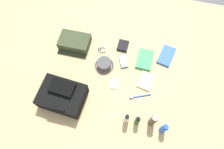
% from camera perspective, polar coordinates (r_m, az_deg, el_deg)
% --- Properties ---
extents(ground_plane, '(2.64, 2.02, 0.02)m').
position_cam_1_polar(ground_plane, '(1.70, -0.00, -0.71)').
color(ground_plane, tan).
rests_on(ground_plane, ground).
extents(backpack, '(0.35, 0.27, 0.15)m').
position_cam_1_polar(backpack, '(1.60, -13.92, -5.86)').
color(backpack, black).
rests_on(backpack, ground_plane).
extents(toiletry_pouch, '(0.27, 0.22, 0.08)m').
position_cam_1_polar(toiletry_pouch, '(1.83, -10.57, 8.96)').
color(toiletry_pouch, '#384228').
rests_on(toiletry_pouch, ground_plane).
extents(bucket_hat, '(0.16, 0.16, 0.06)m').
position_cam_1_polar(bucket_hat, '(1.70, -2.23, 2.93)').
color(bucket_hat, '#4D4D4D').
rests_on(bucket_hat, ground_plane).
extents(deodorant_spray, '(0.04, 0.04, 0.14)m').
position_cam_1_polar(deodorant_spray, '(1.55, 14.49, -14.62)').
color(deodorant_spray, blue).
rests_on(deodorant_spray, ground_plane).
extents(cologne_bottle, '(0.05, 0.05, 0.17)m').
position_cam_1_polar(cologne_bottle, '(1.52, 11.50, -12.66)').
color(cologne_bottle, '#473319').
rests_on(cologne_bottle, ground_plane).
extents(shampoo_bottle, '(0.04, 0.04, 0.13)m').
position_cam_1_polar(shampoo_bottle, '(1.52, 7.16, -12.86)').
color(shampoo_bottle, '#19471E').
rests_on(shampoo_bottle, ground_plane).
extents(lotion_bottle, '(0.04, 0.04, 0.15)m').
position_cam_1_polar(lotion_bottle, '(1.51, 4.15, -12.40)').
color(lotion_bottle, beige).
rests_on(lotion_bottle, ground_plane).
extents(paperback_novel, '(0.15, 0.22, 0.02)m').
position_cam_1_polar(paperback_novel, '(1.83, 15.15, 5.17)').
color(paperback_novel, blue).
rests_on(paperback_novel, ground_plane).
extents(travel_guidebook, '(0.13, 0.19, 0.03)m').
position_cam_1_polar(travel_guidebook, '(1.77, 9.27, 4.23)').
color(travel_guidebook, '#2D934C').
rests_on(travel_guidebook, ground_plane).
extents(cell_phone, '(0.11, 0.15, 0.01)m').
position_cam_1_polar(cell_phone, '(1.74, 3.24, 3.88)').
color(cell_phone, black).
rests_on(cell_phone, ground_plane).
extents(media_player, '(0.07, 0.09, 0.01)m').
position_cam_1_polar(media_player, '(1.65, 0.61, -2.65)').
color(media_player, '#B7B7BC').
rests_on(media_player, ground_plane).
extents(wristwatch, '(0.07, 0.06, 0.01)m').
position_cam_1_polar(wristwatch, '(1.80, -2.82, 7.07)').
color(wristwatch, '#99999E').
rests_on(wristwatch, ground_plane).
extents(toothbrush, '(0.17, 0.08, 0.02)m').
position_cam_1_polar(toothbrush, '(1.63, 7.65, -6.19)').
color(toothbrush, blue).
rests_on(toothbrush, ground_plane).
extents(wallet, '(0.09, 0.11, 0.02)m').
position_cam_1_polar(wallet, '(1.82, 3.12, 8.17)').
color(wallet, black).
rests_on(wallet, ground_plane).
extents(notepad, '(0.13, 0.17, 0.02)m').
position_cam_1_polar(notepad, '(1.68, 9.60, -1.80)').
color(notepad, beige).
rests_on(notepad, ground_plane).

